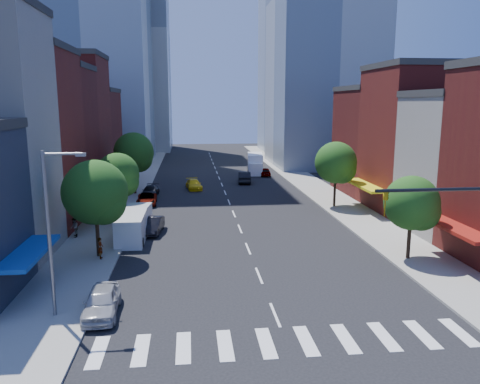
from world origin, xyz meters
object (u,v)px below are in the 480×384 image
object	(u,v)px
traffic_car_far	(265,172)
pedestrian_far	(74,228)
cargo_van_far	(135,221)
taxi	(194,185)
parked_car_front	(102,302)
parked_car_second	(153,225)
cargo_van_near	(132,228)
box_truck	(255,164)
parked_car_rear	(150,191)
pedestrian_near	(101,248)
parked_car_third	(147,199)
traffic_car_oncoming	(244,177)

from	to	relation	value
traffic_car_far	pedestrian_far	bearing A→B (deg)	58.70
cargo_van_far	taxi	distance (m)	21.90
parked_car_front	parked_car_second	bearing A→B (deg)	82.47
cargo_van_near	box_truck	xyz separation A→B (m)	(15.77, 37.38, 0.35)
parked_car_rear	pedestrian_far	size ratio (longest dim) A/B	2.63
parked_car_rear	pedestrian_near	world-z (taller)	pedestrian_near
parked_car_front	parked_car_third	bearing A→B (deg)	87.91
parked_car_second	parked_car_rear	world-z (taller)	parked_car_second
traffic_car_far	cargo_van_far	bearing A→B (deg)	64.23
parked_car_front	cargo_van_near	xyz separation A→B (m)	(-0.00, 13.97, 0.40)
taxi	pedestrian_far	world-z (taller)	pedestrian_far
box_truck	parked_car_rear	bearing A→B (deg)	-124.69
parked_car_third	pedestrian_near	world-z (taller)	pedestrian_near
parked_car_rear	pedestrian_far	distance (m)	18.92
parked_car_front	taxi	world-z (taller)	parked_car_front
parked_car_front	traffic_car_far	size ratio (longest dim) A/B	1.15
parked_car_second	traffic_car_far	world-z (taller)	parked_car_second
parked_car_front	pedestrian_near	xyz separation A→B (m)	(-1.71, 9.27, 0.19)
parked_car_front	cargo_van_far	size ratio (longest dim) A/B	0.81
cargo_van_near	parked_car_second	bearing A→B (deg)	58.01
taxi	traffic_car_oncoming	size ratio (longest dim) A/B	0.90
taxi	traffic_car_far	world-z (taller)	traffic_car_far
parked_car_third	cargo_van_near	size ratio (longest dim) A/B	0.85
traffic_car_far	parked_car_rear	bearing A→B (deg)	43.37
traffic_car_oncoming	parked_car_rear	bearing A→B (deg)	39.59
parked_car_second	pedestrian_near	distance (m)	7.88
pedestrian_far	box_truck	bearing A→B (deg)	137.22
cargo_van_far	parked_car_third	bearing A→B (deg)	96.24
cargo_van_far	pedestrian_near	distance (m)	7.44
parked_car_second	taxi	bearing A→B (deg)	85.89
traffic_car_oncoming	pedestrian_far	bearing A→B (deg)	61.99
parked_car_rear	box_truck	bearing A→B (deg)	54.22
traffic_car_oncoming	box_truck	xyz separation A→B (m)	(2.87, 9.12, 0.69)
pedestrian_near	pedestrian_far	xyz separation A→B (m)	(-3.28, 6.02, 0.04)
box_truck	pedestrian_near	xyz separation A→B (m)	(-17.48, -42.09, -0.56)
cargo_van_far	pedestrian_far	distance (m)	5.12
parked_car_rear	traffic_car_far	bearing A→B (deg)	46.78
box_truck	pedestrian_far	xyz separation A→B (m)	(-20.76, -36.07, -0.51)
parked_car_third	traffic_car_oncoming	xyz separation A→B (m)	(12.90, 13.77, 0.17)
parked_car_second	traffic_car_oncoming	size ratio (longest dim) A/B	0.86
cargo_van_near	traffic_car_far	xyz separation A→B (m)	(16.94, 34.31, -0.50)
box_truck	parked_car_third	bearing A→B (deg)	-117.76
taxi	traffic_car_oncoming	world-z (taller)	traffic_car_oncoming
parked_car_front	parked_car_third	xyz separation A→B (m)	(0.00, 28.47, -0.11)
parked_car_second	cargo_van_far	bearing A→B (deg)	-176.41
parked_car_third	taxi	xyz separation A→B (m)	(5.49, 9.22, 0.00)
parked_car_third	pedestrian_near	distance (m)	19.28
cargo_van_far	traffic_car_far	world-z (taller)	cargo_van_far
parked_car_third	box_truck	size ratio (longest dim) A/B	0.57
traffic_car_oncoming	parked_car_second	bearing A→B (deg)	71.86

